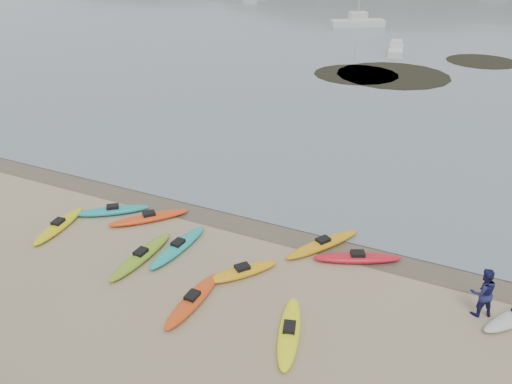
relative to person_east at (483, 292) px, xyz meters
The scene contains 6 objects.
ground 10.16m from the person_east, 166.07° to the left, with size 600.00×600.00×0.00m, color tan.
wet_sand 10.09m from the person_east, 167.73° to the left, with size 60.00×60.00×0.00m, color brown.
kayaks 10.66m from the person_east, behind, with size 24.90×10.15×0.34m.
person_east is the anchor object (origin of this frame).
kelp_mats 35.66m from the person_east, 104.70° to the left, with size 18.14×18.83×0.04m.
moored_boats 79.83m from the person_east, 95.27° to the left, with size 106.45×70.54×1.18m.
Camera 1 is at (8.68, -18.12, 11.85)m, focal length 35.00 mm.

